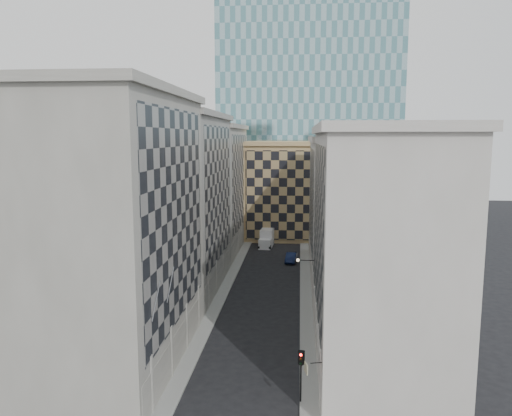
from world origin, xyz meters
The scene contains 15 objects.
sidewalk_west centered at (-5.25, 30.00, 0.07)m, with size 1.50×100.00×0.15m, color gray.
sidewalk_east centered at (5.25, 30.00, 0.07)m, with size 1.50×100.00×0.15m, color gray.
bldg_left_a centered at (-10.88, 11.00, 11.82)m, with size 10.80×22.80×23.70m.
bldg_left_b centered at (-10.88, 33.00, 11.32)m, with size 10.80×22.80×22.70m.
bldg_left_c centered at (-10.88, 55.00, 10.83)m, with size 10.80×22.80×21.70m.
bldg_right_a centered at (10.88, 15.00, 10.32)m, with size 10.80×26.80×20.70m.
bldg_right_b centered at (10.89, 42.00, 9.85)m, with size 10.80×28.80×19.70m.
tan_block centered at (2.00, 67.90, 9.44)m, with size 16.80×14.80×18.80m.
church_tower centered at (0.00, 82.00, 26.95)m, with size 7.20×7.20×51.50m.
flagpoles_left centered at (-5.90, 6.00, 8.00)m, with size 0.10×6.33×2.33m.
bracket_lamp centered at (4.38, 24.00, 6.20)m, with size 1.98×0.36×0.36m.
traffic_light centered at (4.56, 5.10, 2.98)m, with size 0.50×0.45×3.95m.
box_truck centered at (-1.57, 58.32, 1.31)m, with size 2.59×5.62×3.01m.
dark_car centered at (3.10, 47.30, 0.75)m, with size 1.59×4.56×1.50m, color #10193B.
shop_sign centered at (4.96, 3.00, 3.83)m, with size 1.24×0.73×0.82m.
Camera 1 is at (4.31, -29.79, 19.71)m, focal length 35.00 mm.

